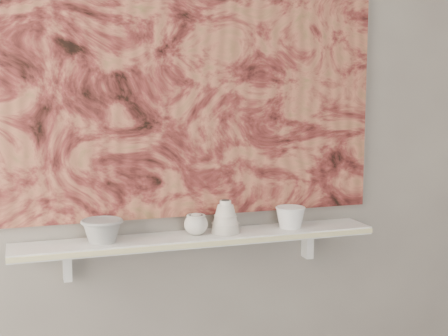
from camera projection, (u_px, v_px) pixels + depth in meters
name	position (u px, v px, depth m)	size (l,w,h in m)	color
wall_back	(192.00, 123.00, 2.42)	(3.60, 3.60, 0.00)	gray
shelf	(199.00, 238.00, 2.39)	(1.40, 0.18, 0.03)	white
shelf_stripe	(206.00, 244.00, 2.30)	(1.40, 0.01, 0.02)	beige
bracket_left	(67.00, 264.00, 2.30)	(0.03, 0.06, 0.12)	white
bracket_right	(307.00, 243.00, 2.61)	(0.03, 0.06, 0.12)	white
painting	(192.00, 74.00, 2.38)	(1.50, 0.03, 1.10)	maroon
house_motif	(300.00, 151.00, 2.55)	(0.09, 0.00, 0.08)	black
bowl_grey	(102.00, 230.00, 2.26)	(0.15, 0.15, 0.09)	#989896
cup_cream	(196.00, 224.00, 2.37)	(0.09, 0.09, 0.08)	beige
bell_vessel	(225.00, 216.00, 2.41)	(0.12, 0.12, 0.13)	silver
bowl_white	(290.00, 217.00, 2.50)	(0.12, 0.12, 0.09)	silver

